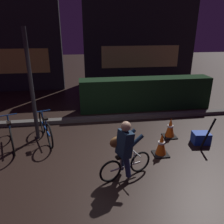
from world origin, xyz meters
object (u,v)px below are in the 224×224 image
street_post (31,87)px  parked_bike_left_mid (11,134)px  blue_crate (201,138)px  closed_umbrella (208,134)px  traffic_cone_near (161,145)px  parked_bike_center_left (46,128)px  cyclist (124,150)px  traffic_cone_far (170,128)px

street_post → parked_bike_left_mid: size_ratio=1.83×
blue_crate → closed_umbrella: (0.01, -0.25, 0.25)m
parked_bike_left_mid → traffic_cone_near: size_ratio=2.83×
parked_bike_center_left → blue_crate: size_ratio=3.55×
parked_bike_left_mid → blue_crate: parked_bike_left_mid is taller
parked_bike_left_mid → cyclist: 3.12m
parked_bike_left_mid → blue_crate: size_ratio=3.63×
parked_bike_center_left → street_post: bearing=45.7°
parked_bike_left_mid → parked_bike_center_left: 0.87m
parked_bike_center_left → traffic_cone_far: (3.40, -0.33, -0.07)m
parked_bike_center_left → cyclist: 2.61m
traffic_cone_near → blue_crate: bearing=17.8°
closed_umbrella → traffic_cone_far: bearing=118.8°
parked_bike_center_left → traffic_cone_near: 3.07m
parked_bike_center_left → traffic_cone_far: 3.42m
parked_bike_left_mid → street_post: bearing=-79.2°
traffic_cone_far → cyclist: 2.25m
parked_bike_left_mid → cyclist: bearing=-140.7°
traffic_cone_near → traffic_cone_far: size_ratio=0.99×
parked_bike_center_left → traffic_cone_far: size_ratio=2.74×
street_post → traffic_cone_near: bearing=-22.9°
traffic_cone_near → street_post: bearing=157.1°
traffic_cone_near → cyclist: cyclist is taller
traffic_cone_far → closed_umbrella: bearing=-45.4°
traffic_cone_near → blue_crate: (1.25, 0.40, -0.12)m
traffic_cone_far → blue_crate: 0.83m
parked_bike_left_mid → traffic_cone_near: bearing=-123.3°
parked_bike_center_left → blue_crate: 4.16m
blue_crate → cyclist: (-2.29, -1.09, 0.48)m
traffic_cone_far → cyclist: (-1.61, -1.54, 0.35)m
parked_bike_center_left → closed_umbrella: bearing=-123.2°
traffic_cone_near → traffic_cone_far: (0.57, 0.85, 0.00)m
traffic_cone_far → parked_bike_center_left: bearing=174.4°
traffic_cone_near → closed_umbrella: closed_umbrella is taller
street_post → parked_bike_left_mid: bearing=-150.6°
traffic_cone_far → blue_crate: size_ratio=1.30×
parked_bike_left_mid → cyclist: (2.63, -1.65, 0.28)m
street_post → traffic_cone_near: (3.08, -1.30, -1.19)m
street_post → parked_bike_center_left: 1.15m
blue_crate → traffic_cone_near: bearing=-162.2°
traffic_cone_near → traffic_cone_far: bearing=56.5°
parked_bike_center_left → closed_umbrella: (4.09, -1.03, 0.05)m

